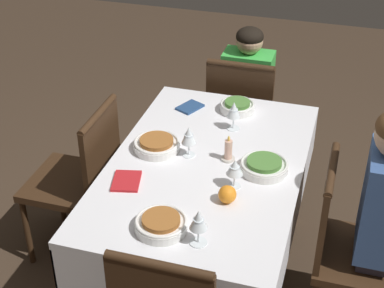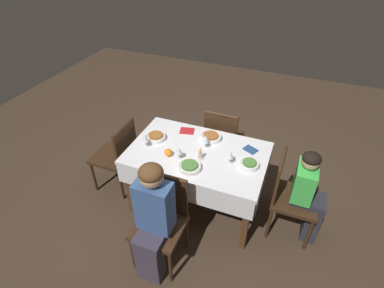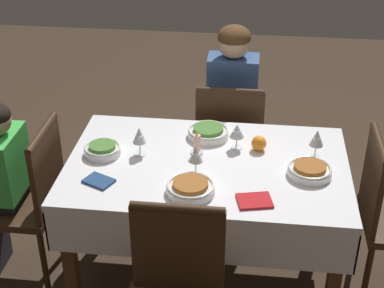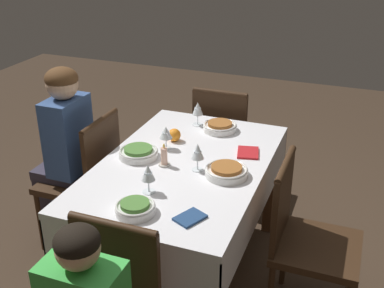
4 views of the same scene
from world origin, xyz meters
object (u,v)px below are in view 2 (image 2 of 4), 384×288
at_px(wine_glass_east, 230,155).
at_px(bowl_south, 190,167).
at_px(napkin_red_folded, 187,131).
at_px(dining_table, 197,159).
at_px(wine_glass_south, 179,151).
at_px(bowl_east, 249,164).
at_px(chair_east, 289,193).
at_px(candle_centerpiece, 200,155).
at_px(napkin_spare_side, 250,150).
at_px(wine_glass_west, 145,138).
at_px(chair_south, 162,217).
at_px(wine_glass_north, 205,139).
at_px(person_adult_denim, 152,217).
at_px(bowl_north, 211,137).
at_px(person_child_green, 308,193).
at_px(orange_fruit, 168,152).
at_px(chair_west, 118,153).
at_px(bowl_west, 156,137).

bearing_deg(wine_glass_east, bowl_south, -146.06).
xyz_separation_m(wine_glass_east, napkin_red_folded, (-0.58, 0.34, -0.10)).
xyz_separation_m(dining_table, napkin_red_folded, (-0.24, 0.30, 0.10)).
bearing_deg(wine_glass_south, bowl_east, 11.70).
bearing_deg(bowl_south, chair_east, 17.43).
height_order(candle_centerpiece, napkin_spare_side, candle_centerpiece).
xyz_separation_m(wine_glass_west, napkin_red_folded, (0.29, 0.41, -0.10)).
xyz_separation_m(bowl_south, napkin_red_folded, (-0.26, 0.56, -0.02)).
xyz_separation_m(chair_south, bowl_south, (0.10, 0.42, 0.28)).
xyz_separation_m(wine_glass_south, candle_centerpiece, (0.19, 0.07, -0.05)).
bearing_deg(napkin_red_folded, wine_glass_north, -35.28).
xyz_separation_m(person_adult_denim, wine_glass_north, (0.12, 0.94, 0.18)).
height_order(bowl_north, wine_glass_north, wine_glass_north).
distance_m(wine_glass_south, bowl_east, 0.68).
bearing_deg(person_child_green, candle_centerpiece, 96.17).
bearing_deg(orange_fruit, candle_centerpiece, 12.89).
relative_size(wine_glass_south, orange_fruit, 1.79).
relative_size(chair_west, person_adult_denim, 0.76).
relative_size(dining_table, napkin_spare_side, 8.56).
relative_size(dining_table, candle_centerpiece, 10.66).
bearing_deg(bowl_east, bowl_north, 149.33).
bearing_deg(chair_west, wine_glass_west, 82.31).
height_order(person_adult_denim, bowl_east, person_adult_denim).
bearing_deg(wine_glass_south, bowl_south, -33.49).
xyz_separation_m(person_adult_denim, person_child_green, (1.18, 0.86, -0.11)).
height_order(chair_south, person_adult_denim, person_adult_denim).
xyz_separation_m(person_adult_denim, bowl_east, (0.60, 0.82, 0.11)).
distance_m(chair_west, napkin_red_folded, 0.82).
distance_m(wine_glass_east, orange_fruit, 0.60).
bearing_deg(person_adult_denim, chair_west, 137.72).
xyz_separation_m(dining_table, candle_centerpiece, (0.06, -0.09, 0.14)).
xyz_separation_m(wine_glass_south, bowl_east, (0.66, 0.14, -0.07)).
height_order(bowl_east, wine_glass_north, wine_glass_north).
height_order(person_adult_denim, bowl_south, person_adult_denim).
relative_size(bowl_south, orange_fruit, 2.84).
bearing_deg(bowl_west, wine_glass_west, -102.32).
relative_size(wine_glass_south, wine_glass_east, 0.91).
xyz_separation_m(dining_table, person_child_green, (1.10, 0.02, -0.09)).
bearing_deg(napkin_spare_side, wine_glass_east, -117.89).
height_order(person_adult_denim, bowl_north, person_adult_denim).
xyz_separation_m(chair_east, wine_glass_south, (-1.07, -0.19, 0.35)).
bearing_deg(wine_glass_east, dining_table, 172.30).
height_order(person_adult_denim, bowl_west, person_adult_denim).
bearing_deg(wine_glass_north, dining_table, -115.16).
relative_size(person_child_green, wine_glass_west, 6.60).
bearing_deg(wine_glass_north, orange_fruit, -138.87).
bearing_deg(person_adult_denim, bowl_west, 114.93).
relative_size(bowl_west, napkin_spare_side, 1.31).
relative_size(dining_table, wine_glass_east, 9.16).
height_order(bowl_west, napkin_red_folded, bowl_west).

